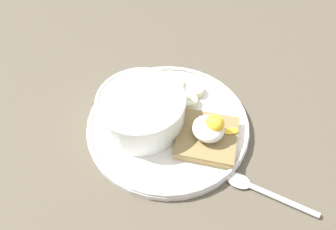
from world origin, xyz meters
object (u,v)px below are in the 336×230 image
Objects in this scene: toast_slice at (207,137)px; poached_egg at (210,128)px; spoon at (259,190)px; banana_slice_left at (195,90)px; oatmeal_bowl at (142,110)px; banana_slice_back at (189,101)px; banana_slice_front at (174,84)px.

poached_egg reaches higher than toast_slice.
banana_slice_left is at bearing 149.37° from spoon.
banana_slice_left is (3.54, 10.16, -2.27)cm from oatmeal_bowl.
oatmeal_bowl is 8.82cm from banana_slice_back.
toast_slice is 2.42× the size of banana_slice_front.
banana_slice_back is at bearing 61.51° from oatmeal_bowl.
spoon is (10.00, -2.72, -3.84)cm from poached_egg.
toast_slice reaches higher than banana_slice_left.
banana_slice_left is (-6.77, 7.50, -0.22)cm from toast_slice.
poached_egg is at bearing -31.19° from banana_slice_front.
poached_egg is 10.42cm from banana_slice_left.
banana_slice_left is at bearing 70.82° from oatmeal_bowl.
poached_egg is 0.48× the size of spoon.
toast_slice is at bearing -47.93° from banana_slice_left.
banana_slice_back is (-6.24, 4.82, -0.22)cm from toast_slice.
banana_slice_left reaches higher than spoon.
banana_slice_back is at bearing -23.47° from banana_slice_front.
poached_egg is (0.19, 0.18, 2.38)cm from toast_slice.
banana_slice_left is 19.74cm from spoon.
banana_slice_left and banana_slice_back have the same top height.
banana_slice_back is 18.04cm from spoon.
poached_egg is at bearing -35.83° from banana_slice_back.
banana_slice_front is 0.36× the size of spoon.
banana_slice_front is 4.77cm from banana_slice_back.
poached_egg reaches higher than banana_slice_back.
poached_egg is 1.32× the size of banana_slice_front.
banana_slice_left is 1.09× the size of banana_slice_back.
toast_slice is 1.83× the size of poached_egg.
banana_slice_front is 1.38× the size of banana_slice_back.
oatmeal_bowl reaches higher than spoon.
banana_slice_front is (-10.62, 6.72, -0.17)cm from toast_slice.
banana_slice_back is (4.06, 7.49, -2.27)cm from oatmeal_bowl.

